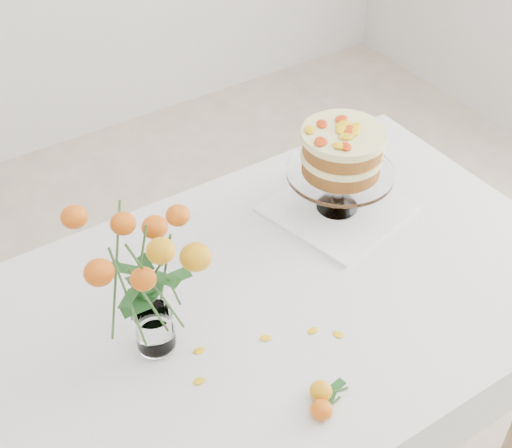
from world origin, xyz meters
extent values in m
cube|color=tan|center=(0.00, 0.00, 0.73)|extent=(1.40, 0.90, 0.04)
cylinder|color=tan|center=(-0.62, 0.37, 0.35)|extent=(0.06, 0.06, 0.71)
cylinder|color=tan|center=(0.62, 0.37, 0.35)|extent=(0.06, 0.06, 0.71)
cube|color=white|center=(0.00, 0.00, 0.75)|extent=(1.42, 0.92, 0.01)
cube|color=white|center=(0.00, 0.46, 0.65)|extent=(1.42, 0.01, 0.20)
cube|color=white|center=(0.71, 0.00, 0.65)|extent=(0.01, 0.92, 0.20)
cube|color=white|center=(0.29, 0.16, 0.76)|extent=(0.38, 0.38, 0.01)
cylinder|color=white|center=(0.29, 0.16, 0.83)|extent=(0.03, 0.03, 0.09)
cylinder|color=white|center=(0.29, 0.16, 0.88)|extent=(0.28, 0.28, 0.01)
cylinder|color=brown|center=(0.29, 0.16, 0.91)|extent=(0.22, 0.22, 0.04)
cylinder|color=#FFF6A4|center=(0.29, 0.16, 0.94)|extent=(0.23, 0.23, 0.02)
cylinder|color=brown|center=(0.29, 0.16, 0.97)|extent=(0.22, 0.22, 0.04)
cylinder|color=#FFF6A4|center=(0.29, 0.16, 1.00)|extent=(0.23, 0.23, 0.02)
cylinder|color=white|center=(-0.33, 0.01, 0.76)|extent=(0.07, 0.07, 0.01)
cylinder|color=white|center=(-0.33, 0.01, 0.81)|extent=(0.09, 0.09, 0.10)
ellipsoid|color=yellow|center=(-0.11, -0.29, 0.78)|extent=(0.05, 0.05, 0.04)
cylinder|color=#335A24|center=(-0.08, -0.30, 0.76)|extent=(0.06, 0.02, 0.00)
ellipsoid|color=#D65A0A|center=(-0.14, -0.32, 0.78)|extent=(0.05, 0.05, 0.04)
cylinder|color=#335A24|center=(-0.11, -0.32, 0.76)|extent=(0.05, 0.02, 0.00)
ellipsoid|color=yellow|center=(-0.12, -0.10, 0.76)|extent=(0.03, 0.02, 0.00)
ellipsoid|color=yellow|center=(-0.02, -0.14, 0.76)|extent=(0.03, 0.02, 0.00)
ellipsoid|color=yellow|center=(0.02, -0.18, 0.76)|extent=(0.03, 0.02, 0.00)
ellipsoid|color=yellow|center=(-0.26, -0.05, 0.76)|extent=(0.03, 0.02, 0.00)
ellipsoid|color=yellow|center=(-0.30, -0.12, 0.76)|extent=(0.03, 0.02, 0.00)
camera|label=1|loc=(-0.70, -0.94, 1.98)|focal=50.00mm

